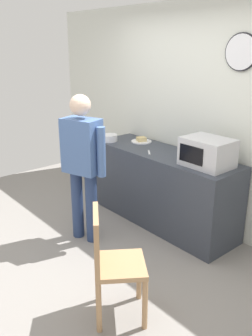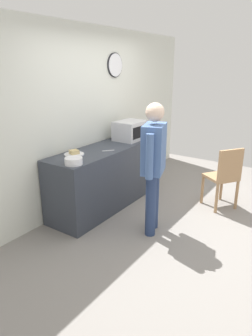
{
  "view_description": "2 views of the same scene",
  "coord_description": "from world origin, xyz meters",
  "px_view_note": "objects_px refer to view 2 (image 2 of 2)",
  "views": [
    {
      "loc": [
        2.68,
        -1.76,
        2.14
      ],
      "look_at": [
        -0.26,
        0.73,
        0.79
      ],
      "focal_mm": 38.38,
      "sensor_mm": 36.0,
      "label": 1
    },
    {
      "loc": [
        -3.51,
        -1.44,
        2.05
      ],
      "look_at": [
        -0.34,
        0.71,
        0.75
      ],
      "focal_mm": 32.52,
      "sensor_mm": 36.0,
      "label": 2
    }
  ],
  "objects_px": {
    "microwave": "(130,130)",
    "spoon_utensil": "(108,151)",
    "wooden_chair": "(224,175)",
    "person_standing": "(154,160)",
    "salad_bowl": "(74,161)",
    "sandwich_plate": "(74,153)",
    "fork_utensil": "(119,137)"
  },
  "relations": [
    {
      "from": "microwave",
      "to": "person_standing",
      "type": "distance_m",
      "value": 1.32
    },
    {
      "from": "spoon_utensil",
      "to": "wooden_chair",
      "type": "bearing_deg",
      "value": -53.84
    },
    {
      "from": "microwave",
      "to": "spoon_utensil",
      "type": "distance_m",
      "value": 0.77
    },
    {
      "from": "fork_utensil",
      "to": "person_standing",
      "type": "relative_size",
      "value": 0.1
    },
    {
      "from": "microwave",
      "to": "spoon_utensil",
      "type": "height_order",
      "value": "microwave"
    },
    {
      "from": "salad_bowl",
      "to": "fork_utensil",
      "type": "height_order",
      "value": "salad_bowl"
    },
    {
      "from": "fork_utensil",
      "to": "spoon_utensil",
      "type": "relative_size",
      "value": 1.0
    },
    {
      "from": "microwave",
      "to": "spoon_utensil",
      "type": "bearing_deg",
      "value": -170.56
    },
    {
      "from": "person_standing",
      "to": "wooden_chair",
      "type": "xyz_separation_m",
      "value": [
        1.17,
        -0.54,
        -0.44
      ]
    },
    {
      "from": "spoon_utensil",
      "to": "wooden_chair",
      "type": "distance_m",
      "value": 1.73
    },
    {
      "from": "sandwich_plate",
      "to": "salad_bowl",
      "type": "distance_m",
      "value": 0.43
    },
    {
      "from": "microwave",
      "to": "wooden_chair",
      "type": "distance_m",
      "value": 1.6
    },
    {
      "from": "salad_bowl",
      "to": "wooden_chair",
      "type": "relative_size",
      "value": 0.23
    },
    {
      "from": "microwave",
      "to": "spoon_utensil",
      "type": "relative_size",
      "value": 2.94
    },
    {
      "from": "sandwich_plate",
      "to": "person_standing",
      "type": "xyz_separation_m",
      "value": [
        0.24,
        -1.08,
        0.03
      ]
    },
    {
      "from": "spoon_utensil",
      "to": "sandwich_plate",
      "type": "bearing_deg",
      "value": 148.18
    },
    {
      "from": "wooden_chair",
      "to": "salad_bowl",
      "type": "bearing_deg",
      "value": 142.37
    },
    {
      "from": "microwave",
      "to": "fork_utensil",
      "type": "height_order",
      "value": "microwave"
    },
    {
      "from": "salad_bowl",
      "to": "microwave",
      "type": "bearing_deg",
      "value": 6.07
    },
    {
      "from": "microwave",
      "to": "sandwich_plate",
      "type": "height_order",
      "value": "microwave"
    },
    {
      "from": "sandwich_plate",
      "to": "fork_utensil",
      "type": "bearing_deg",
      "value": 5.57
    },
    {
      "from": "microwave",
      "to": "wooden_chair",
      "type": "bearing_deg",
      "value": -80.35
    },
    {
      "from": "fork_utensil",
      "to": "person_standing",
      "type": "height_order",
      "value": "person_standing"
    },
    {
      "from": "sandwich_plate",
      "to": "fork_utensil",
      "type": "xyz_separation_m",
      "value": [
        1.19,
        0.12,
        -0.02
      ]
    },
    {
      "from": "spoon_utensil",
      "to": "person_standing",
      "type": "xyz_separation_m",
      "value": [
        -0.18,
        -0.82,
        0.05
      ]
    },
    {
      "from": "sandwich_plate",
      "to": "wooden_chair",
      "type": "xyz_separation_m",
      "value": [
        1.41,
        -1.62,
        -0.41
      ]
    },
    {
      "from": "spoon_utensil",
      "to": "wooden_chair",
      "type": "xyz_separation_m",
      "value": [
        1.0,
        -1.36,
        -0.39
      ]
    },
    {
      "from": "sandwich_plate",
      "to": "fork_utensil",
      "type": "height_order",
      "value": "sandwich_plate"
    },
    {
      "from": "sandwich_plate",
      "to": "spoon_utensil",
      "type": "height_order",
      "value": "sandwich_plate"
    },
    {
      "from": "person_standing",
      "to": "wooden_chair",
      "type": "height_order",
      "value": "person_standing"
    },
    {
      "from": "spoon_utensil",
      "to": "wooden_chair",
      "type": "relative_size",
      "value": 0.18
    },
    {
      "from": "wooden_chair",
      "to": "spoon_utensil",
      "type": "bearing_deg",
      "value": 126.16
    }
  ]
}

